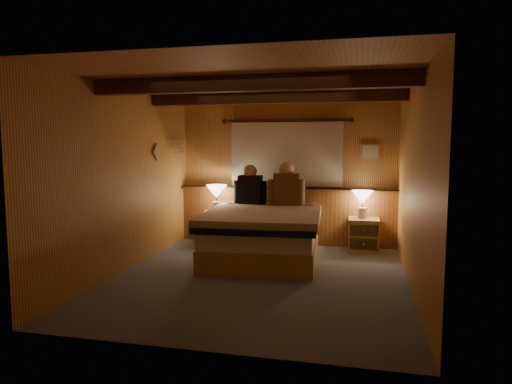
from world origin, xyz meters
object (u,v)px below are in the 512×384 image
(nightstand_right, at_px, (364,235))
(bed, at_px, (264,234))
(person_right, at_px, (286,187))
(duffel_bag, at_px, (217,241))
(lamp_left, at_px, (217,193))
(person_left, at_px, (250,188))
(lamp_right, at_px, (362,199))
(nightstand_left, at_px, (219,228))

(nightstand_right, bearing_deg, bed, -151.07)
(nightstand_right, height_order, person_right, person_right)
(duffel_bag, bearing_deg, lamp_left, 109.46)
(person_left, bearing_deg, duffel_bag, -141.93)
(lamp_right, xyz_separation_m, person_right, (-1.17, -0.15, 0.17))
(lamp_right, bearing_deg, nightstand_left, -179.21)
(lamp_left, relative_size, lamp_right, 1.05)
(lamp_left, xyz_separation_m, person_right, (1.18, -0.07, 0.13))
(lamp_left, height_order, person_left, person_left)
(lamp_left, xyz_separation_m, lamp_right, (2.35, 0.07, -0.04))
(nightstand_left, relative_size, duffel_bag, 1.22)
(person_right, bearing_deg, nightstand_right, -2.59)
(nightstand_right, bearing_deg, person_right, -175.07)
(duffel_bag, bearing_deg, nightstand_left, 105.29)
(person_right, bearing_deg, lamp_left, 168.45)
(nightstand_right, distance_m, person_left, 1.94)
(nightstand_right, xyz_separation_m, person_left, (-1.80, -0.07, 0.71))
(lamp_left, height_order, lamp_right, lamp_left)
(bed, height_order, nightstand_left, bed)
(person_left, bearing_deg, lamp_right, 1.95)
(nightstand_left, xyz_separation_m, person_left, (0.56, -0.07, 0.69))
(lamp_right, bearing_deg, nightstand_right, -45.70)
(nightstand_left, relative_size, lamp_right, 1.32)
(bed, xyz_separation_m, nightstand_left, (-0.94, 0.80, -0.10))
(bed, xyz_separation_m, lamp_left, (-0.96, 0.76, 0.49))
(bed, height_order, nightstand_right, bed)
(nightstand_left, bearing_deg, nightstand_right, -10.87)
(duffel_bag, bearing_deg, lamp_right, 13.55)
(bed, height_order, lamp_right, lamp_right)
(bed, height_order, person_left, person_left)
(nightstand_right, bearing_deg, lamp_left, -179.49)
(nightstand_right, bearing_deg, duffel_bag, -169.53)
(nightstand_left, bearing_deg, lamp_right, -10.09)
(nightstand_left, bearing_deg, person_right, -16.51)
(nightstand_left, xyz_separation_m, lamp_right, (2.33, 0.03, 0.55))
(nightstand_left, relative_size, person_left, 0.86)
(lamp_right, relative_size, person_left, 0.65)
(person_left, relative_size, duffel_bag, 1.42)
(person_right, height_order, duffel_bag, person_right)
(person_right, bearing_deg, lamp_right, -0.92)
(bed, relative_size, person_right, 3.03)
(lamp_left, distance_m, lamp_right, 2.35)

